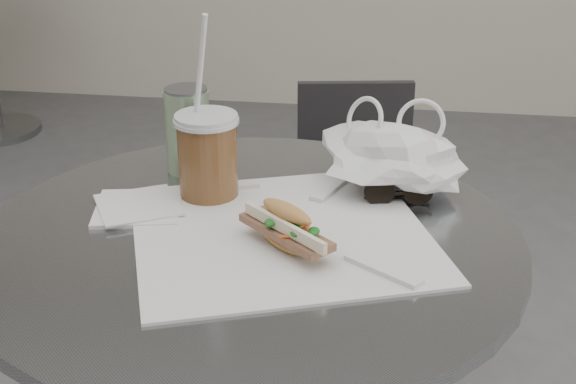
# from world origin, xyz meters

# --- Properties ---
(chair_far) EXTENTS (0.36, 0.39, 0.69)m
(chair_far) POSITION_xyz_m (0.11, 0.99, 0.31)
(chair_far) COLOR #313134
(chair_far) RESTS_ON ground
(sandwich_paper) EXTENTS (0.50, 0.49, 0.00)m
(sandwich_paper) POSITION_xyz_m (0.04, 0.20, 0.74)
(sandwich_paper) COLOR white
(sandwich_paper) RESTS_ON cafe_table
(banh_mi) EXTENTS (0.18, 0.18, 0.06)m
(banh_mi) POSITION_xyz_m (0.06, 0.16, 0.77)
(banh_mi) COLOR tan
(banh_mi) RESTS_ON sandwich_paper
(iced_coffee) EXTENTS (0.10, 0.10, 0.28)m
(iced_coffee) POSITION_xyz_m (-0.08, 0.31, 0.81)
(iced_coffee) COLOR brown
(iced_coffee) RESTS_ON cafe_table
(sunglasses) EXTENTS (0.11, 0.04, 0.05)m
(sunglasses) POSITION_xyz_m (0.20, 0.33, 0.76)
(sunglasses) COLOR black
(sunglasses) RESTS_ON cafe_table
(plastic_bag) EXTENTS (0.25, 0.23, 0.10)m
(plastic_bag) POSITION_xyz_m (0.19, 0.38, 0.79)
(plastic_bag) COLOR white
(plastic_bag) RESTS_ON cafe_table
(napkin_stack) EXTENTS (0.15, 0.15, 0.01)m
(napkin_stack) POSITION_xyz_m (-0.18, 0.25, 0.74)
(napkin_stack) COLOR white
(napkin_stack) RESTS_ON cafe_table
(drink_can) EXTENTS (0.07, 0.07, 0.14)m
(drink_can) POSITION_xyz_m (-0.14, 0.41, 0.81)
(drink_can) COLOR #67A25E
(drink_can) RESTS_ON cafe_table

